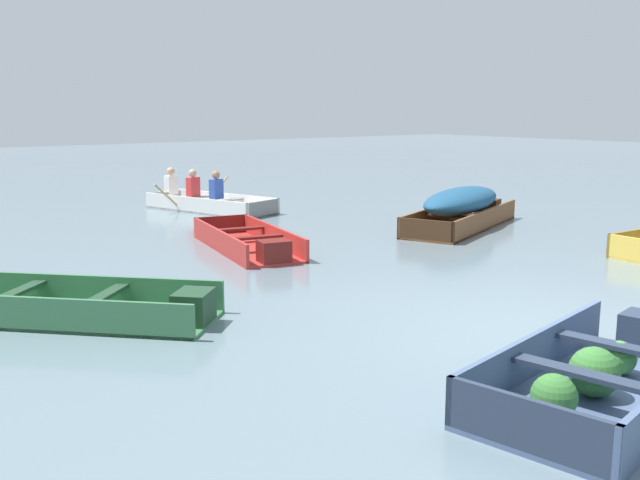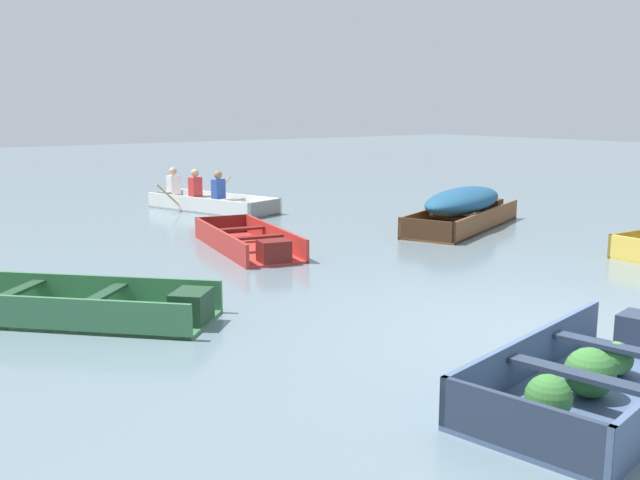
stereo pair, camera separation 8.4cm
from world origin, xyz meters
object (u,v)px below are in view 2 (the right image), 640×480
skiff_green_outer_moored (73,308)px  rowboat_white_with_crew (206,201)px  dinghy_slate_blue_foreground (601,376)px  skiff_wooden_brown_mid_moored (464,205)px  skiff_red_near_moored (250,243)px

skiff_green_outer_moored → rowboat_white_with_crew: (5.15, 6.77, 0.08)m
dinghy_slate_blue_foreground → skiff_green_outer_moored: (-2.75, 4.65, -0.04)m
skiff_wooden_brown_mid_moored → rowboat_white_with_crew: rowboat_white_with_crew is taller
dinghy_slate_blue_foreground → skiff_red_near_moored: size_ratio=0.98×
skiff_wooden_brown_mid_moored → skiff_green_outer_moored: skiff_wooden_brown_mid_moored is taller
skiff_wooden_brown_mid_moored → skiff_red_near_moored: bearing=173.5°
skiff_wooden_brown_mid_moored → skiff_green_outer_moored: bearing=-168.6°
skiff_wooden_brown_mid_moored → dinghy_slate_blue_foreground: bearing=-130.0°
dinghy_slate_blue_foreground → skiff_wooden_brown_mid_moored: bearing=50.0°
skiff_wooden_brown_mid_moored → skiff_green_outer_moored: 8.17m
skiff_red_near_moored → skiff_green_outer_moored: 4.11m
skiff_red_near_moored → skiff_green_outer_moored: (-3.52, -2.12, 0.00)m
dinghy_slate_blue_foreground → skiff_green_outer_moored: size_ratio=0.93×
skiff_red_near_moored → rowboat_white_with_crew: (1.62, 4.64, 0.09)m
dinghy_slate_blue_foreground → skiff_green_outer_moored: dinghy_slate_blue_foreground is taller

